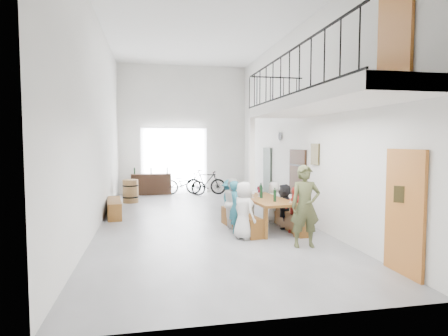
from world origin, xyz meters
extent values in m
plane|color=slate|center=(0.00, 0.00, 0.00)|extent=(12.00, 12.00, 0.00)
plane|color=white|center=(0.00, 6.00, 2.75)|extent=(5.50, 0.00, 5.50)
plane|color=white|center=(0.00, -6.00, 2.75)|extent=(5.50, 0.00, 5.50)
plane|color=white|center=(-2.75, 0.00, 2.75)|extent=(0.00, 12.00, 12.00)
plane|color=white|center=(2.75, 0.00, 2.75)|extent=(0.00, 12.00, 12.00)
plane|color=white|center=(0.00, 0.00, 5.50)|extent=(12.00, 12.00, 0.00)
cube|color=white|center=(-0.40, 5.94, 1.40)|extent=(2.80, 0.08, 2.80)
cube|color=#AA6125|center=(2.70, -4.90, 1.05)|extent=(0.06, 0.95, 2.10)
cube|color=#321C11|center=(2.70, -0.30, 1.00)|extent=(0.06, 1.10, 2.00)
cube|color=#333E35|center=(2.70, 2.50, 1.00)|extent=(0.06, 0.80, 2.00)
cube|color=#AA6125|center=(2.70, -4.50, 4.10)|extent=(0.06, 0.90, 1.95)
cube|color=#383016|center=(2.72, -1.40, 1.90)|extent=(0.04, 0.45, 0.55)
cylinder|color=white|center=(2.71, 1.20, 2.40)|extent=(0.04, 0.28, 0.28)
cube|color=white|center=(2.00, -3.20, 3.00)|extent=(1.50, 5.60, 0.25)
cube|color=black|center=(1.27, -3.20, 3.98)|extent=(0.03, 5.60, 0.03)
cube|color=black|center=(1.27, -3.20, 3.15)|extent=(0.03, 5.60, 0.03)
cube|color=black|center=(2.00, -0.42, 3.98)|extent=(1.50, 0.03, 0.03)
cube|color=white|center=(1.30, -0.45, 1.44)|extent=(0.14, 0.14, 2.88)
cube|color=brown|center=(1.43, -1.31, 0.76)|extent=(1.07, 2.24, 0.06)
cube|color=brown|center=(1.14, -2.27, 0.36)|extent=(0.08, 0.08, 0.73)
cube|color=brown|center=(1.88, -2.21, 0.36)|extent=(0.08, 0.08, 0.73)
cube|color=brown|center=(0.98, -0.41, 0.36)|extent=(0.08, 0.08, 0.73)
cube|color=brown|center=(1.72, -0.35, 0.36)|extent=(0.08, 0.08, 0.73)
cube|color=brown|center=(0.78, -1.32, 0.23)|extent=(0.62, 2.03, 0.46)
cube|color=brown|center=(2.03, -1.40, 0.23)|extent=(0.29, 1.99, 0.46)
cylinder|color=black|center=(1.34, -1.26, 0.97)|extent=(0.07, 0.07, 0.35)
cylinder|color=black|center=(1.49, -1.87, 0.97)|extent=(0.07, 0.07, 0.35)
cylinder|color=black|center=(1.46, -0.80, 0.97)|extent=(0.07, 0.07, 0.35)
cylinder|color=black|center=(1.42, -0.94, 0.97)|extent=(0.07, 0.07, 0.35)
cylinder|color=black|center=(1.44, -0.90, 0.97)|extent=(0.07, 0.07, 0.35)
cube|color=brown|center=(-2.50, 1.15, 0.25)|extent=(0.58, 1.78, 0.49)
cylinder|color=#976A3F|center=(-2.15, 3.64, 0.42)|extent=(0.56, 0.56, 0.84)
cylinder|color=black|center=(-2.15, 3.64, 0.21)|extent=(0.57, 0.57, 0.05)
cylinder|color=black|center=(-2.15, 3.64, 0.63)|extent=(0.57, 0.57, 0.05)
cube|color=#321C11|center=(-1.40, 5.65, 0.44)|extent=(1.66, 0.50, 0.87)
cylinder|color=black|center=(-2.07, 5.60, 1.01)|extent=(0.06, 0.06, 0.28)
cylinder|color=black|center=(-1.40, 5.66, 1.01)|extent=(0.06, 0.06, 0.28)
cylinder|color=black|center=(-0.72, 5.71, 1.01)|extent=(0.06, 0.06, 0.28)
imported|color=silver|center=(0.66, -2.15, 0.66)|extent=(0.64, 0.75, 1.31)
imported|color=#226171|center=(0.60, -1.52, 0.64)|extent=(0.38, 0.51, 1.27)
imported|color=silver|center=(0.68, -0.93, 0.65)|extent=(0.52, 0.65, 1.30)
imported|color=#226171|center=(0.70, -0.37, 0.59)|extent=(0.50, 0.80, 1.19)
imported|color=#AC261D|center=(2.01, -1.84, 0.57)|extent=(0.49, 0.72, 1.14)
imported|color=black|center=(1.95, -1.29, 0.57)|extent=(0.64, 1.11, 1.14)
imported|color=silver|center=(1.93, -0.52, 0.56)|extent=(0.36, 0.55, 1.12)
imported|color=#434828|center=(1.77, -3.02, 0.87)|extent=(0.67, 0.48, 1.73)
imported|color=#244E1E|center=(2.45, 0.46, 0.23)|extent=(0.51, 0.48, 0.46)
imported|color=black|center=(-0.01, 5.25, 0.48)|extent=(1.91, 1.35, 0.95)
imported|color=black|center=(0.87, 5.24, 0.52)|extent=(1.78, 0.97, 1.03)
camera|label=1|loc=(-1.43, -10.33, 2.22)|focal=30.00mm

